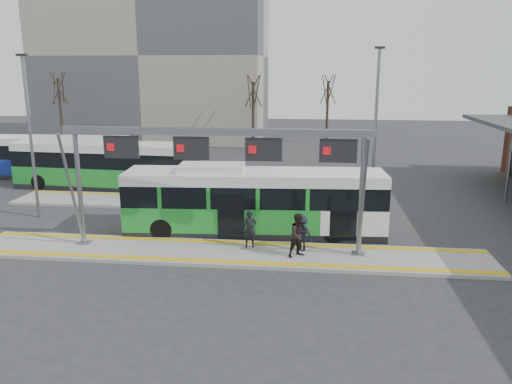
{
  "coord_description": "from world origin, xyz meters",
  "views": [
    {
      "loc": [
        3.44,
        -19.68,
        7.68
      ],
      "look_at": [
        0.89,
        3.0,
        2.04
      ],
      "focal_mm": 35.0,
      "sensor_mm": 36.0,
      "label": 1
    }
  ],
  "objects_px": {
    "passenger_a": "(250,229)",
    "passenger_c": "(302,233)",
    "hero_bus": "(254,202)",
    "gantry": "(219,154)",
    "passenger_b": "(299,235)"
  },
  "relations": [
    {
      "from": "gantry",
      "to": "passenger_a",
      "type": "height_order",
      "value": "gantry"
    },
    {
      "from": "gantry",
      "to": "hero_bus",
      "type": "height_order",
      "value": "gantry"
    },
    {
      "from": "hero_bus",
      "to": "passenger_a",
      "type": "relative_size",
      "value": 7.54
    },
    {
      "from": "passenger_c",
      "to": "passenger_b",
      "type": "bearing_deg",
      "value": -68.88
    },
    {
      "from": "gantry",
      "to": "passenger_c",
      "type": "bearing_deg",
      "value": 3.63
    },
    {
      "from": "hero_bus",
      "to": "gantry",
      "type": "bearing_deg",
      "value": -116.04
    },
    {
      "from": "gantry",
      "to": "passenger_c",
      "type": "distance_m",
      "value": 4.85
    },
    {
      "from": "gantry",
      "to": "passenger_c",
      "type": "xyz_separation_m",
      "value": [
        3.47,
        0.22,
        -3.37
      ]
    },
    {
      "from": "passenger_a",
      "to": "passenger_c",
      "type": "bearing_deg",
      "value": -8.84
    },
    {
      "from": "passenger_c",
      "to": "passenger_a",
      "type": "bearing_deg",
      "value": -155.12
    },
    {
      "from": "gantry",
      "to": "passenger_c",
      "type": "height_order",
      "value": "gantry"
    },
    {
      "from": "passenger_a",
      "to": "passenger_c",
      "type": "distance_m",
      "value": 2.25
    },
    {
      "from": "hero_bus",
      "to": "passenger_a",
      "type": "xyz_separation_m",
      "value": [
        0.1,
        -2.33,
        -0.56
      ]
    },
    {
      "from": "hero_bus",
      "to": "passenger_b",
      "type": "bearing_deg",
      "value": -58.7
    },
    {
      "from": "gantry",
      "to": "hero_bus",
      "type": "distance_m",
      "value": 4.06
    }
  ]
}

